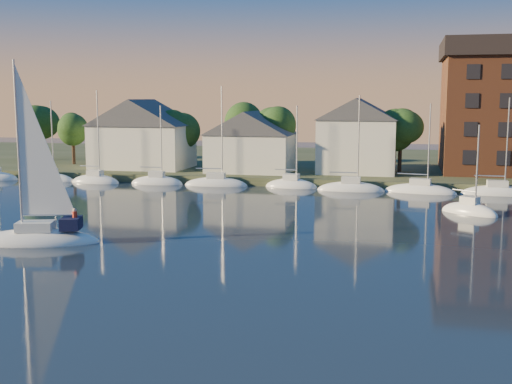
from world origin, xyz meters
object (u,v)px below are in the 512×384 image
(hero_sailboat, at_px, (38,235))
(drifting_sailboat_right, at_px, (469,213))
(clubhouse_east, at_px, (357,135))
(clubhouse_west, at_px, (142,133))
(clubhouse_centre, at_px, (251,141))

(hero_sailboat, relative_size, drifting_sailboat_right, 1.55)
(drifting_sailboat_right, bearing_deg, clubhouse_east, 152.04)
(drifting_sailboat_right, bearing_deg, clubhouse_west, -173.66)
(hero_sailboat, height_order, drifting_sailboat_right, hero_sailboat)
(clubhouse_west, bearing_deg, drifting_sailboat_right, -27.36)
(clubhouse_west, relative_size, drifting_sailboat_right, 1.44)
(clubhouse_east, bearing_deg, clubhouse_west, -178.09)
(clubhouse_east, distance_m, hero_sailboat, 48.19)
(hero_sailboat, bearing_deg, clubhouse_west, -93.52)
(clubhouse_west, height_order, clubhouse_centre, clubhouse_west)
(clubhouse_west, relative_size, clubhouse_centre, 1.18)
(clubhouse_centre, relative_size, drifting_sailboat_right, 1.22)
(clubhouse_centre, bearing_deg, clubhouse_west, 176.42)
(clubhouse_west, distance_m, hero_sailboat, 43.74)
(clubhouse_east, bearing_deg, clubhouse_centre, -171.87)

